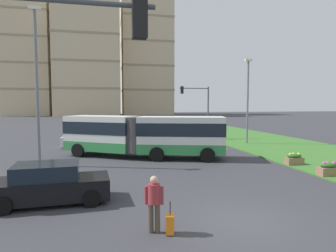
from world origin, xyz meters
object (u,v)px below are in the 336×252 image
object	(u,v)px
streetlight_left	(37,80)
apartment_tower_centre	(146,57)
car_black_sedan	(50,184)
articulated_bus	(143,135)
apartment_tower_west	(29,54)
pedestrian_crossing	(154,200)
rolling_suitcase	(170,224)
traffic_light_far_right	(199,103)
apartment_tower_westcentre	(88,53)
car_white_van	(87,139)
traffic_light_near_left	(4,91)
flower_planter_1	(328,169)
streetlight_median	(248,97)
flower_planter_2	(294,159)

from	to	relation	value
streetlight_left	apartment_tower_centre	bearing A→B (deg)	77.98
car_black_sedan	articulated_bus	bearing A→B (deg)	61.98
articulated_bus	apartment_tower_west	distance (m)	96.06
pedestrian_crossing	car_black_sedan	bearing A→B (deg)	135.69
rolling_suitcase	apartment_tower_west	world-z (taller)	apartment_tower_west
traffic_light_far_right	streetlight_left	distance (m)	18.18
car_black_sedan	rolling_suitcase	size ratio (longest dim) A/B	4.63
car_black_sedan	apartment_tower_westcentre	distance (m)	95.94
car_white_van	traffic_light_near_left	size ratio (longest dim) A/B	0.76
rolling_suitcase	streetlight_left	xyz separation A→B (m)	(-5.95, 11.24, 5.05)
apartment_tower_west	apartment_tower_westcentre	distance (m)	20.77
articulated_bus	car_white_van	world-z (taller)	articulated_bus
flower_planter_1	apartment_tower_centre	distance (m)	103.35
traffic_light_near_left	apartment_tower_centre	world-z (taller)	apartment_tower_centre
car_black_sedan	apartment_tower_westcentre	size ratio (longest dim) A/B	0.10
articulated_bus	flower_planter_1	xyz separation A→B (m)	(8.95, -7.83, -1.23)
apartment_tower_westcentre	apartment_tower_centre	distance (m)	23.22
rolling_suitcase	apartment_tower_centre	size ratio (longest dim) A/B	0.02
articulated_bus	rolling_suitcase	xyz separation A→B (m)	(-0.86, -12.75, -1.34)
flower_planter_1	traffic_light_near_left	size ratio (longest dim) A/B	0.19
traffic_light_near_left	streetlight_left	world-z (taller)	streetlight_left
car_black_sedan	traffic_light_near_left	bearing A→B (deg)	-86.28
flower_planter_1	articulated_bus	bearing A→B (deg)	138.81
flower_planter_1	apartment_tower_westcentre	distance (m)	96.25
car_white_van	flower_planter_1	size ratio (longest dim) A/B	4.12
streetlight_median	apartment_tower_westcentre	world-z (taller)	apartment_tower_westcentre
articulated_bus	rolling_suitcase	world-z (taller)	articulated_bus
flower_planter_1	traffic_light_near_left	xyz separation A→B (m)	(-13.39, -7.49, 3.68)
apartment_tower_west	apartment_tower_westcentre	world-z (taller)	apartment_tower_westcentre
car_black_sedan	car_white_van	xyz separation A→B (m)	(0.50, 15.09, 0.00)
apartment_tower_west	apartment_tower_westcentre	size ratio (longest dim) A/B	0.98
streetlight_left	apartment_tower_westcentre	size ratio (longest dim) A/B	0.23
articulated_bus	flower_planter_1	size ratio (longest dim) A/B	10.60
car_white_van	apartment_tower_westcentre	size ratio (longest dim) A/B	0.10
articulated_bus	streetlight_left	world-z (taller)	streetlight_left
apartment_tower_centre	streetlight_left	bearing A→B (deg)	-102.02
traffic_light_far_right	apartment_tower_westcentre	world-z (taller)	apartment_tower_westcentre
car_black_sedan	car_white_van	world-z (taller)	same
flower_planter_2	apartment_tower_westcentre	size ratio (longest dim) A/B	0.03
pedestrian_crossing	apartment_tower_westcentre	distance (m)	99.44
flower_planter_1	streetlight_median	distance (m)	13.55
flower_planter_1	streetlight_left	distance (m)	17.68
pedestrian_crossing	flower_planter_1	bearing A→B (deg)	24.71
apartment_tower_centre	streetlight_median	bearing A→B (deg)	-91.62
rolling_suitcase	apartment_tower_westcentre	world-z (taller)	apartment_tower_westcentre
rolling_suitcase	traffic_light_far_right	bearing A→B (deg)	69.65
flower_planter_2	apartment_tower_west	xyz separation A→B (m)	(-37.26, 94.64, 20.82)
articulated_bus	flower_planter_2	size ratio (longest dim) A/B	10.60
apartment_tower_west	flower_planter_2	bearing A→B (deg)	-68.51
flower_planter_1	traffic_light_near_left	world-z (taller)	traffic_light_near_left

